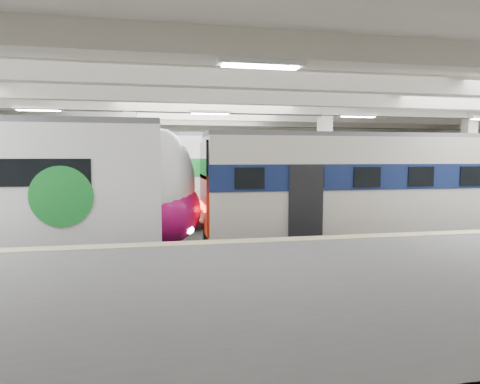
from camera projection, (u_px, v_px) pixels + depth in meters
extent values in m
cube|color=black|center=(218.00, 255.00, 13.53)|extent=(36.00, 24.00, 0.10)
cube|color=silver|center=(217.00, 87.00, 13.04)|extent=(36.00, 24.00, 0.20)
cube|color=beige|center=(195.00, 166.00, 23.07)|extent=(30.00, 0.10, 5.50)
cube|color=beige|center=(368.00, 215.00, 3.50)|extent=(30.00, 0.10, 5.50)
cube|color=#5A5A5D|center=(266.00, 310.00, 7.11)|extent=(30.00, 7.00, 1.10)
cube|color=#C9C18E|center=(234.00, 241.00, 10.24)|extent=(30.00, 0.50, 0.02)
cube|color=beige|center=(131.00, 170.00, 15.66)|extent=(0.50, 0.50, 5.50)
cube|color=beige|center=(324.00, 169.00, 17.15)|extent=(0.50, 0.50, 5.50)
cube|color=beige|center=(467.00, 168.00, 18.45)|extent=(0.50, 0.50, 5.50)
cube|color=beige|center=(217.00, 96.00, 13.07)|extent=(30.00, 18.00, 0.50)
cube|color=#59544C|center=(218.00, 252.00, 13.51)|extent=(30.00, 1.52, 0.16)
cube|color=#59544C|center=(202.00, 225.00, 18.90)|extent=(30.00, 1.52, 0.16)
cylinder|color=black|center=(217.00, 113.00, 13.11)|extent=(30.00, 0.03, 0.03)
cylinder|color=black|center=(202.00, 126.00, 18.50)|extent=(30.00, 0.03, 0.03)
cube|color=white|center=(227.00, 97.00, 11.14)|extent=(26.00, 8.40, 0.12)
ellipsoid|color=white|center=(161.00, 185.00, 12.98)|extent=(2.19, 2.70, 3.64)
ellipsoid|color=#B90F66|center=(165.00, 210.00, 13.07)|extent=(2.32, 2.76, 2.23)
cylinder|color=#198C30|center=(61.00, 197.00, 11.11)|extent=(1.71, 0.06, 1.71)
cube|color=beige|center=(373.00, 186.00, 14.37)|extent=(12.03, 2.64, 3.42)
cube|color=navy|center=(373.00, 175.00, 14.34)|extent=(12.07, 2.70, 0.83)
cube|color=#AF210B|center=(204.00, 203.00, 13.29)|extent=(0.08, 2.24, 1.88)
cube|color=black|center=(204.00, 160.00, 13.16)|extent=(0.08, 2.11, 1.23)
cube|color=#4C4C51|center=(374.00, 136.00, 14.22)|extent=(12.03, 2.06, 0.16)
cube|color=black|center=(371.00, 238.00, 14.53)|extent=(12.03, 1.85, 0.70)
cube|color=white|center=(79.00, 178.00, 17.69)|extent=(13.59, 3.21, 3.66)
cube|color=#198C30|center=(79.00, 167.00, 17.65)|extent=(13.63, 3.27, 0.77)
cube|color=#4C4C51|center=(78.00, 134.00, 17.52)|extent=(13.57, 2.73, 0.16)
cube|color=black|center=(81.00, 224.00, 17.87)|extent=(13.58, 2.92, 0.60)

